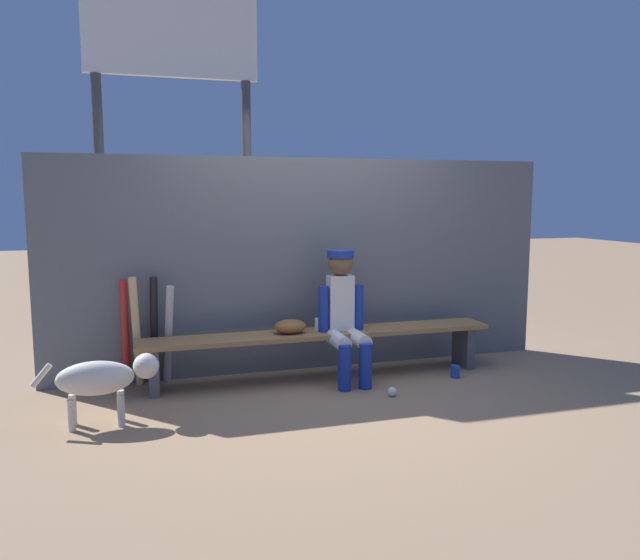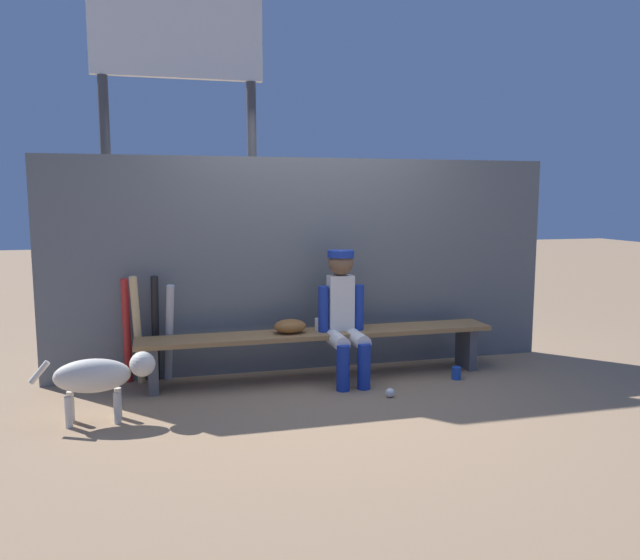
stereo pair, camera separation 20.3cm
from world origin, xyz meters
TOP-DOWN VIEW (x-y plane):
  - ground_plane at (0.00, 0.00)m, footprint 30.00×30.00m
  - chainlink_fence at (0.00, 0.36)m, footprint 4.67×0.03m
  - dugout_bench at (0.00, 0.00)m, footprint 3.11×0.36m
  - player_seated at (0.19, -0.11)m, footprint 0.41×0.55m
  - baseball_glove at (-0.27, 0.00)m, footprint 0.28×0.20m
  - bat_aluminum_silver at (-1.27, 0.22)m, footprint 0.12×0.27m
  - bat_aluminum_black at (-1.38, 0.27)m, footprint 0.09×0.18m
  - bat_wood_natural at (-1.53, 0.20)m, footprint 0.11×0.25m
  - bat_aluminum_red at (-1.62, 0.27)m, footprint 0.06×0.19m
  - baseball at (0.41, -0.64)m, footprint 0.07×0.07m
  - cup_on_ground at (1.14, -0.33)m, footprint 0.08×0.08m
  - cup_on_bench at (-0.00, 0.02)m, footprint 0.08×0.08m
  - scoreboard at (-1.02, 1.51)m, footprint 1.97×0.27m
  - dog at (-1.76, -0.63)m, footprint 0.84×0.20m

SIDE VIEW (x-z plane):
  - ground_plane at x=0.00m, z-range 0.00..0.00m
  - baseball at x=0.41m, z-range 0.00..0.07m
  - cup_on_ground at x=1.14m, z-range 0.00..0.11m
  - dog at x=-1.76m, z-range 0.09..0.58m
  - dugout_bench at x=0.00m, z-range 0.13..0.55m
  - bat_aluminum_silver at x=-1.27m, z-range 0.00..0.86m
  - bat_aluminum_red at x=-1.62m, z-range 0.00..0.91m
  - bat_aluminum_black at x=-1.38m, z-range 0.00..0.92m
  - bat_wood_natural at x=-1.53m, z-range 0.00..0.94m
  - cup_on_bench at x=0.00m, z-range 0.42..0.53m
  - baseball_glove at x=-0.27m, z-range 0.42..0.54m
  - player_seated at x=0.19m, z-range 0.04..1.17m
  - chainlink_fence at x=0.00m, z-range 0.00..1.93m
  - scoreboard at x=-1.02m, z-range 0.76..4.69m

